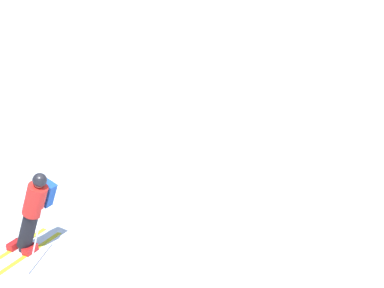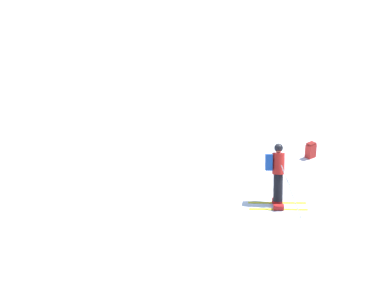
{
  "view_description": "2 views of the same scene",
  "coord_description": "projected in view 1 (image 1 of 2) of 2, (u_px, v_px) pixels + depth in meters",
  "views": [
    {
      "loc": [
        5.56,
        -5.68,
        5.01
      ],
      "look_at": [
        -0.26,
        4.27,
        0.89
      ],
      "focal_mm": 50.0,
      "sensor_mm": 36.0,
      "label": 1
    },
    {
      "loc": [
        -16.62,
        0.97,
        8.67
      ],
      "look_at": [
        -0.79,
        2.39,
        1.54
      ],
      "focal_mm": 60.0,
      "sensor_mm": 36.0,
      "label": 2
    }
  ],
  "objects": [
    {
      "name": "ground_plane",
      "position": [
        77.0,
        271.0,
        8.95
      ],
      "size": [
        300.0,
        300.0,
        0.0
      ],
      "primitive_type": "plane",
      "color": "white"
    },
    {
      "name": "skier",
      "position": [
        34.0,
        209.0,
        9.13
      ],
      "size": [
        1.34,
        1.61,
        1.65
      ],
      "rotation": [
        0.0,
        0.0,
        0.07
      ],
      "color": "yellow",
      "rests_on": "ground"
    }
  ]
}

